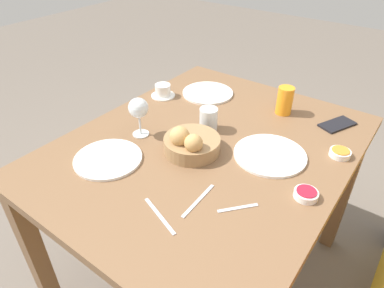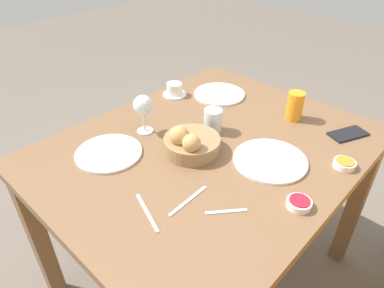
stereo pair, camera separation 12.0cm
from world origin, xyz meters
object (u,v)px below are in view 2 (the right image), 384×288
(wine_glass, at_px, (143,106))
(jam_bowl_honey, at_px, (344,164))
(water_tumbler, at_px, (213,120))
(fork_silver, at_px, (188,201))
(coffee_cup, at_px, (174,90))
(knife_silver, at_px, (147,212))
(plate_near_right, at_px, (109,153))
(jam_bowl_berry, at_px, (299,203))
(cell_phone, at_px, (348,134))
(plate_far_center, at_px, (270,160))
(juice_glass, at_px, (295,106))
(spoon_coffee, at_px, (226,211))
(plate_near_left, at_px, (219,94))
(bread_basket, at_px, (190,143))

(wine_glass, xyz_separation_m, jam_bowl_honey, (-0.32, 0.67, -0.10))
(water_tumbler, bearing_deg, fork_silver, 30.14)
(coffee_cup, distance_m, knife_silver, 0.76)
(knife_silver, bearing_deg, plate_near_right, -106.30)
(jam_bowl_honey, bearing_deg, jam_bowl_berry, -3.68)
(jam_bowl_honey, bearing_deg, cell_phone, -160.79)
(plate_far_center, bearing_deg, juice_glass, -163.60)
(juice_glass, relative_size, water_tumbler, 1.27)
(water_tumbler, bearing_deg, coffee_cup, -109.17)
(fork_silver, relative_size, cell_phone, 1.00)
(jam_bowl_berry, height_order, cell_phone, jam_bowl_berry)
(water_tumbler, xyz_separation_m, cell_phone, (-0.34, 0.40, -0.04))
(wine_glass, bearing_deg, coffee_cup, -154.32)
(coffee_cup, bearing_deg, plate_near_right, 18.82)
(fork_silver, bearing_deg, juice_glass, -178.06)
(jam_bowl_berry, bearing_deg, plate_far_center, -125.40)
(juice_glass, relative_size, spoon_coffee, 1.16)
(cell_phone, bearing_deg, plate_near_left, -82.46)
(plate_far_center, height_order, jam_bowl_berry, jam_bowl_berry)
(jam_bowl_honey, xyz_separation_m, knife_silver, (0.60, -0.32, -0.01))
(bread_basket, xyz_separation_m, jam_bowl_honey, (-0.30, 0.44, -0.03))
(plate_near_left, distance_m, jam_bowl_berry, 0.76)
(juice_glass, height_order, coffee_cup, juice_glass)
(jam_bowl_honey, xyz_separation_m, fork_silver, (0.48, -0.27, -0.01))
(water_tumbler, distance_m, knife_silver, 0.49)
(jam_bowl_berry, bearing_deg, bread_basket, -87.19)
(water_tumbler, distance_m, spoon_coffee, 0.44)
(plate_near_left, height_order, knife_silver, plate_near_left)
(plate_near_right, relative_size, juice_glass, 2.00)
(plate_near_left, height_order, spoon_coffee, plate_near_left)
(plate_near_left, relative_size, juice_glass, 2.01)
(wine_glass, xyz_separation_m, spoon_coffee, (0.12, 0.51, -0.11))
(juice_glass, distance_m, fork_silver, 0.66)
(jam_bowl_berry, bearing_deg, wine_glass, -86.26)
(jam_bowl_honey, bearing_deg, juice_glass, -120.21)
(juice_glass, distance_m, jam_bowl_berry, 0.53)
(knife_silver, bearing_deg, water_tumbler, -162.10)
(plate_far_center, relative_size, fork_silver, 1.54)
(bread_basket, distance_m, fork_silver, 0.25)
(wine_glass, height_order, spoon_coffee, wine_glass)
(plate_near_left, xyz_separation_m, wine_glass, (0.45, -0.01, 0.11))
(juice_glass, relative_size, wine_glass, 0.76)
(wine_glass, xyz_separation_m, coffee_cup, (-0.30, -0.15, -0.09))
(bread_basket, relative_size, juice_glass, 1.72)
(jam_bowl_berry, bearing_deg, water_tumbler, -107.52)
(bread_basket, distance_m, spoon_coffee, 0.32)
(plate_far_center, bearing_deg, jam_bowl_honey, 126.59)
(water_tumbler, height_order, coffee_cup, water_tumbler)
(coffee_cup, bearing_deg, spoon_coffee, 56.90)
(coffee_cup, xyz_separation_m, spoon_coffee, (0.43, 0.65, -0.02))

